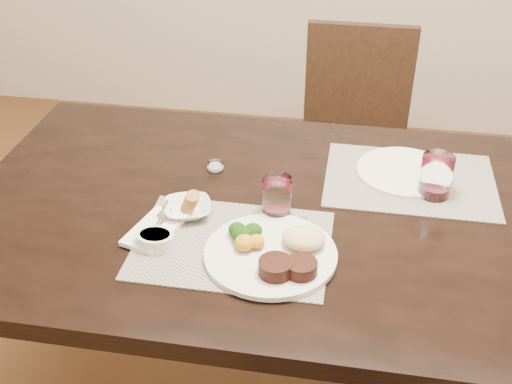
% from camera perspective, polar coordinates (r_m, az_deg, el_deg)
% --- Properties ---
extents(dining_table, '(2.00, 1.00, 0.75)m').
position_cam_1_polar(dining_table, '(1.70, 7.77, -4.26)').
color(dining_table, black).
rests_on(dining_table, ground).
extents(chair_far, '(0.42, 0.42, 0.90)m').
position_cam_1_polar(chair_far, '(2.57, 8.70, 5.38)').
color(chair_far, black).
rests_on(chair_far, ground).
extents(placemat_near, '(0.46, 0.34, 0.00)m').
position_cam_1_polar(placemat_near, '(1.53, -2.11, -4.68)').
color(placemat_near, gray).
rests_on(placemat_near, dining_table).
extents(placemat_far, '(0.46, 0.34, 0.00)m').
position_cam_1_polar(placemat_far, '(1.81, 13.51, 1.03)').
color(placemat_far, gray).
rests_on(placemat_far, dining_table).
extents(dinner_plate, '(0.31, 0.31, 0.06)m').
position_cam_1_polar(dinner_plate, '(1.48, 1.84, -5.37)').
color(dinner_plate, silver).
rests_on(dinner_plate, placemat_near).
extents(napkin_fork, '(0.14, 0.19, 0.02)m').
position_cam_1_polar(napkin_fork, '(1.58, -8.97, -3.29)').
color(napkin_fork, white).
rests_on(napkin_fork, placemat_near).
extents(steak_knife, '(0.06, 0.22, 0.01)m').
position_cam_1_polar(steak_knife, '(1.50, 2.97, -5.17)').
color(steak_knife, silver).
rests_on(steak_knife, placemat_near).
extents(cracker_bowl, '(0.15, 0.15, 0.05)m').
position_cam_1_polar(cracker_bowl, '(1.63, -6.11, -1.46)').
color(cracker_bowl, silver).
rests_on(cracker_bowl, placemat_near).
extents(sauce_ramekin, '(0.09, 0.14, 0.07)m').
position_cam_1_polar(sauce_ramekin, '(1.53, -8.93, -4.16)').
color(sauce_ramekin, silver).
rests_on(sauce_ramekin, placemat_near).
extents(wine_glass_near, '(0.07, 0.07, 0.10)m').
position_cam_1_polar(wine_glass_near, '(1.60, 1.87, -0.62)').
color(wine_glass_near, white).
rests_on(wine_glass_near, placemat_near).
extents(far_plate, '(0.26, 0.26, 0.01)m').
position_cam_1_polar(far_plate, '(1.83, 13.03, 1.77)').
color(far_plate, silver).
rests_on(far_plate, placemat_far).
extents(wine_glass_far, '(0.08, 0.08, 0.12)m').
position_cam_1_polar(wine_glass_far, '(1.74, 15.68, 1.21)').
color(wine_glass_far, white).
rests_on(wine_glass_far, placemat_far).
extents(salt_cellar, '(0.05, 0.05, 0.02)m').
position_cam_1_polar(salt_cellar, '(1.81, -3.64, 2.26)').
color(salt_cellar, white).
rests_on(salt_cellar, dining_table).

